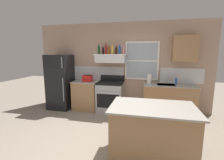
% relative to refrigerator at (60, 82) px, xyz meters
% --- Properties ---
extents(ground_plane, '(16.00, 16.00, 0.00)m').
position_rel_refrigerator_xyz_m(ground_plane, '(1.90, -1.84, -0.87)').
color(ground_plane, gray).
extents(back_wall, '(5.40, 0.11, 2.70)m').
position_rel_refrigerator_xyz_m(back_wall, '(1.93, 0.39, 0.49)').
color(back_wall, tan).
rests_on(back_wall, ground_plane).
extents(refrigerator, '(0.70, 0.72, 1.73)m').
position_rel_refrigerator_xyz_m(refrigerator, '(0.00, 0.00, 0.00)').
color(refrigerator, black).
rests_on(refrigerator, ground_plane).
extents(counter_left_of_stove, '(0.79, 0.63, 0.91)m').
position_rel_refrigerator_xyz_m(counter_left_of_stove, '(0.85, 0.06, -0.41)').
color(counter_left_of_stove, '#9E754C').
rests_on(counter_left_of_stove, ground_plane).
extents(toaster, '(0.30, 0.20, 0.19)m').
position_rel_refrigerator_xyz_m(toaster, '(0.91, 0.05, 0.14)').
color(toaster, red).
rests_on(toaster, counter_left_of_stove).
extents(stove_range, '(0.76, 0.69, 1.09)m').
position_rel_refrigerator_xyz_m(stove_range, '(1.65, 0.02, -0.40)').
color(stove_range, '#9EA0A5').
rests_on(stove_range, ground_plane).
extents(range_hood_shelf, '(0.96, 0.52, 0.24)m').
position_rel_refrigerator_xyz_m(range_hood_shelf, '(1.65, 0.12, 0.76)').
color(range_hood_shelf, silver).
extents(bottle_dark_green_wine, '(0.07, 0.07, 0.30)m').
position_rel_refrigerator_xyz_m(bottle_dark_green_wine, '(1.29, 0.06, 1.00)').
color(bottle_dark_green_wine, '#143819').
rests_on(bottle_dark_green_wine, range_hood_shelf).
extents(bottle_balsamic_dark, '(0.06, 0.06, 0.25)m').
position_rel_refrigerator_xyz_m(bottle_balsamic_dark, '(1.40, 0.16, 0.99)').
color(bottle_balsamic_dark, black).
rests_on(bottle_balsamic_dark, range_hood_shelf).
extents(bottle_red_label_wine, '(0.07, 0.07, 0.32)m').
position_rel_refrigerator_xyz_m(bottle_red_label_wine, '(1.50, 0.07, 1.01)').
color(bottle_red_label_wine, maroon).
rests_on(bottle_red_label_wine, range_hood_shelf).
extents(bottle_amber_wine, '(0.07, 0.07, 0.27)m').
position_rel_refrigerator_xyz_m(bottle_amber_wine, '(1.59, 0.08, 0.99)').
color(bottle_amber_wine, brown).
rests_on(bottle_amber_wine, range_hood_shelf).
extents(bottle_champagne_gold_foil, '(0.08, 0.08, 0.30)m').
position_rel_refrigerator_xyz_m(bottle_champagne_gold_foil, '(1.70, 0.10, 1.00)').
color(bottle_champagne_gold_foil, '#B29333').
rests_on(bottle_champagne_gold_foil, range_hood_shelf).
extents(bottle_brown_stout, '(0.06, 0.06, 0.24)m').
position_rel_refrigerator_xyz_m(bottle_brown_stout, '(1.80, 0.16, 0.98)').
color(bottle_brown_stout, '#381E0F').
rests_on(bottle_brown_stout, range_hood_shelf).
extents(bottle_blue_liqueur, '(0.07, 0.07, 0.28)m').
position_rel_refrigerator_xyz_m(bottle_blue_liqueur, '(1.91, 0.11, 1.00)').
color(bottle_blue_liqueur, '#1E478C').
rests_on(bottle_blue_liqueur, range_hood_shelf).
extents(bottle_rose_pink, '(0.07, 0.07, 0.29)m').
position_rel_refrigerator_xyz_m(bottle_rose_pink, '(2.01, 0.17, 1.00)').
color(bottle_rose_pink, '#C67F84').
rests_on(bottle_rose_pink, range_hood_shelf).
extents(counter_right_with_sink, '(1.43, 0.63, 0.91)m').
position_rel_refrigerator_xyz_m(counter_right_with_sink, '(3.35, 0.06, -0.41)').
color(counter_right_with_sink, '#9E754C').
rests_on(counter_right_with_sink, ground_plane).
extents(sink_faucet, '(0.03, 0.17, 0.28)m').
position_rel_refrigerator_xyz_m(sink_faucet, '(3.25, 0.16, 0.22)').
color(sink_faucet, silver).
rests_on(sink_faucet, counter_right_with_sink).
extents(paper_towel_roll, '(0.11, 0.11, 0.27)m').
position_rel_refrigerator_xyz_m(paper_towel_roll, '(2.79, 0.06, 0.18)').
color(paper_towel_roll, white).
rests_on(paper_towel_roll, counter_right_with_sink).
extents(dish_soap_bottle, '(0.06, 0.06, 0.18)m').
position_rel_refrigerator_xyz_m(dish_soap_bottle, '(3.53, 0.16, 0.13)').
color(dish_soap_bottle, blue).
rests_on(dish_soap_bottle, counter_right_with_sink).
extents(kitchen_island, '(1.40, 0.90, 0.91)m').
position_rel_refrigerator_xyz_m(kitchen_island, '(2.83, -1.93, -0.41)').
color(kitchen_island, '#9E754C').
rests_on(kitchen_island, ground_plane).
extents(upper_cabinet_right, '(0.64, 0.32, 0.70)m').
position_rel_refrigerator_xyz_m(upper_cabinet_right, '(3.70, 0.20, 1.03)').
color(upper_cabinet_right, '#9E754C').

